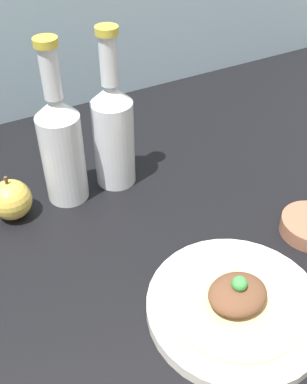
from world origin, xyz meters
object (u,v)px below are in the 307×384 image
Objects in this scene: cider_bottle_left at (61,145)px; apple at (11,200)px; plated_food at (237,297)px; cider_bottle_right at (113,130)px; plate at (235,306)px.

cider_bottle_left reaches higher than apple.
cider_bottle_right is (-1.55, 35.33, 7.80)cm from plated_food.
plate is 36.70cm from cider_bottle_right.
cider_bottle_left is 12.68cm from apple.
plate is 40.85cm from apple.
plated_food reaches higher than plate.
plate is 0.84× the size of cider_bottle_right.
cider_bottle_right is (9.63, 0.00, 0.00)cm from cider_bottle_left.
cider_bottle_right reaches higher than plate.
cider_bottle_right reaches higher than apple.
plate is at bearing 97.13° from plated_food.
plated_food is 37.87cm from cider_bottle_left.
plated_food is 0.63× the size of cider_bottle_right.
cider_bottle_left is 3.50× the size of apple.
plate is 2.95× the size of apple.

